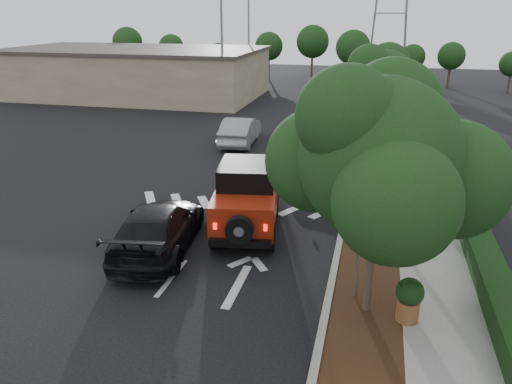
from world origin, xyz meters
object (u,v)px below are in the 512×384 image
(black_suv_oncoming, at_px, (158,227))
(speed_hump_sign, at_px, (360,240))
(silver_suv_ahead, at_px, (323,162))
(red_jeep, at_px, (247,196))

(black_suv_oncoming, relative_size, speed_hump_sign, 2.07)
(silver_suv_ahead, bearing_deg, speed_hump_sign, -59.65)
(red_jeep, xyz_separation_m, black_suv_oncoming, (-2.38, -2.32, -0.44))
(red_jeep, distance_m, speed_hump_sign, 5.65)
(black_suv_oncoming, height_order, speed_hump_sign, speed_hump_sign)
(black_suv_oncoming, xyz_separation_m, speed_hump_sign, (6.40, -1.60, 1.02))
(silver_suv_ahead, distance_m, speed_hump_sign, 10.74)
(silver_suv_ahead, bearing_deg, red_jeep, -87.41)
(red_jeep, xyz_separation_m, silver_suv_ahead, (1.94, 6.55, -0.54))
(speed_hump_sign, bearing_deg, red_jeep, 131.16)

